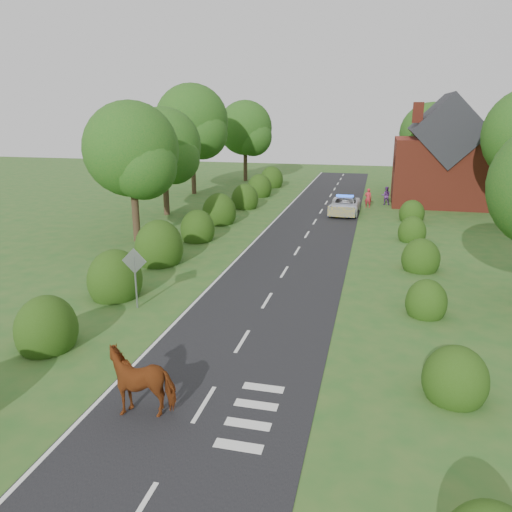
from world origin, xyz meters
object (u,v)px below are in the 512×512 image
(road_sign, at_px, (135,269))
(pedestrian_red, at_px, (368,198))
(pedestrian_purple, at_px, (386,196))
(police_van, at_px, (344,205))
(cow, at_px, (143,383))

(road_sign, height_order, pedestrian_red, road_sign)
(road_sign, xyz_separation_m, pedestrian_purple, (10.00, 26.29, -0.88))
(road_sign, distance_m, pedestrian_red, 26.09)
(pedestrian_purple, bearing_deg, police_van, 58.12)
(cow, height_order, pedestrian_purple, pedestrian_purple)
(police_van, bearing_deg, pedestrian_purple, 58.00)
(road_sign, bearing_deg, pedestrian_red, 70.85)
(cow, bearing_deg, police_van, 157.61)
(road_sign, xyz_separation_m, pedestrian_red, (8.56, 24.64, -0.86))
(police_van, bearing_deg, pedestrian_red, 62.76)
(pedestrian_red, bearing_deg, road_sign, 70.71)
(road_sign, bearing_deg, cow, -61.94)
(pedestrian_red, distance_m, pedestrian_purple, 2.20)
(police_van, relative_size, pedestrian_purple, 3.15)
(police_van, bearing_deg, road_sign, -106.26)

